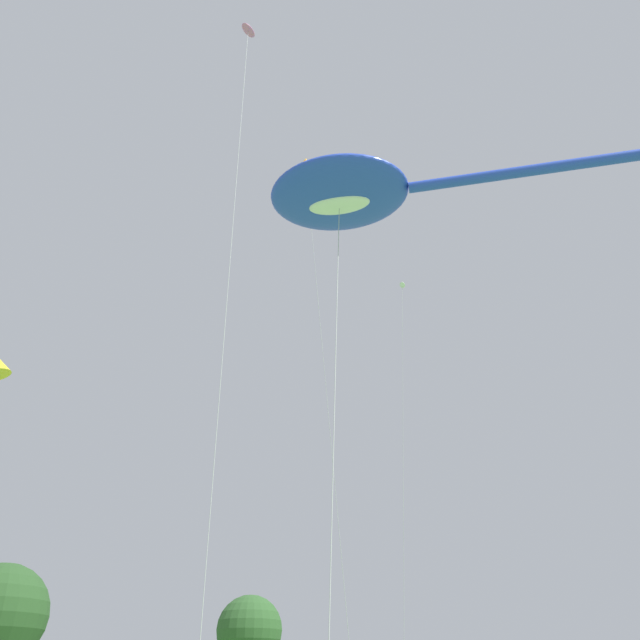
% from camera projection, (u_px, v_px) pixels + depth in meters
% --- Properties ---
extents(big_show_kite, '(10.59, 9.55, 16.85)m').
position_uv_depth(big_show_kite, '(348.00, 194.00, 22.15)').
color(big_show_kite, blue).
rests_on(big_show_kite, ground).
extents(small_kite_triangle_green, '(1.24, 3.10, 23.40)m').
position_uv_depth(small_kite_triangle_green, '(247.00, 49.00, 23.64)').
color(small_kite_triangle_green, pink).
rests_on(small_kite_triangle_green, ground).
extents(small_kite_streamer_purple, '(2.32, 0.71, 24.99)m').
position_uv_depth(small_kite_streamer_purple, '(306.00, 172.00, 32.33)').
color(small_kite_streamer_purple, orange).
rests_on(small_kite_streamer_purple, ground).
extents(small_kite_stunt_black, '(1.49, 0.80, 21.28)m').
position_uv_depth(small_kite_stunt_black, '(402.00, 314.00, 35.13)').
color(small_kite_stunt_black, white).
rests_on(small_kite_stunt_black, ground).
extents(tree_oak_right, '(6.67, 6.67, 9.75)m').
position_uv_depth(tree_oak_right, '(249.00, 631.00, 64.98)').
color(tree_oak_right, '#513823').
rests_on(tree_oak_right, ground).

